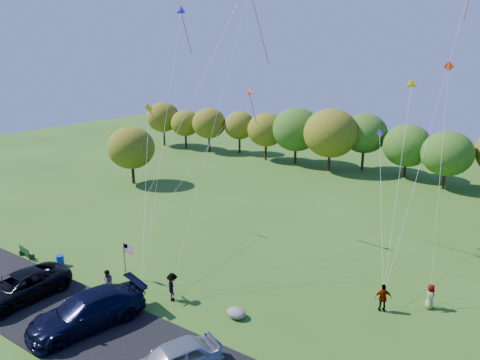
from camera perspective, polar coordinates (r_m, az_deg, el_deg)
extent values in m
plane|color=#2F5819|center=(27.72, -9.84, -16.47)|extent=(140.00, 140.00, 0.00)
cube|color=black|center=(25.49, -16.35, -20.07)|extent=(44.00, 6.00, 0.06)
cylinder|color=#382114|center=(75.70, -10.84, 5.33)|extent=(0.36, 0.36, 2.30)
ellipsoid|color=#265A17|center=(75.23, -10.96, 7.52)|extent=(5.49, 5.49, 4.94)
cylinder|color=#382114|center=(73.74, -7.15, 5.33)|extent=(0.36, 0.36, 2.60)
ellipsoid|color=#265A17|center=(73.22, -7.23, 7.82)|extent=(5.96, 5.96, 5.36)
cylinder|color=#382114|center=(69.25, -4.96, 4.68)|extent=(0.36, 0.36, 2.54)
ellipsoid|color=#306318|center=(68.75, -5.02, 7.04)|extent=(5.00, 5.00, 4.50)
cylinder|color=#382114|center=(66.76, -0.81, 4.56)|extent=(0.36, 0.36, 3.11)
ellipsoid|color=#306318|center=(66.19, -0.82, 7.34)|extent=(5.32, 5.32, 4.78)
cylinder|color=#382114|center=(65.22, 3.30, 4.28)|extent=(0.36, 0.36, 3.15)
ellipsoid|color=#306318|center=(64.65, 3.34, 7.08)|extent=(5.09, 5.09, 4.58)
cylinder|color=#382114|center=(62.63, 7.49, 3.45)|extent=(0.36, 0.36, 2.66)
ellipsoid|color=#306318|center=(61.96, 7.61, 6.66)|extent=(6.85, 6.85, 6.16)
cylinder|color=#382114|center=(60.94, 11.27, 2.79)|extent=(0.36, 0.36, 2.38)
ellipsoid|color=#306318|center=(60.27, 11.45, 5.98)|extent=(6.94, 6.94, 6.24)
cylinder|color=#382114|center=(58.04, 15.40, 2.06)|extent=(0.36, 0.36, 2.77)
ellipsoid|color=#306318|center=(57.35, 15.65, 5.39)|extent=(6.29, 6.29, 5.66)
cylinder|color=#382114|center=(59.30, 21.14, 1.93)|extent=(0.36, 0.36, 2.94)
ellipsoid|color=#265A17|center=(58.57, 21.51, 5.51)|extent=(7.10, 7.10, 6.39)
cylinder|color=#382114|center=(57.69, 26.40, 1.08)|extent=(0.36, 0.36, 3.18)
ellipsoid|color=#306318|center=(56.93, 26.88, 4.82)|extent=(6.94, 6.94, 6.24)
cylinder|color=#382114|center=(53.53, -14.07, 0.92)|extent=(0.36, 0.36, 2.60)
ellipsoid|color=#306318|center=(52.83, -14.30, 4.19)|extent=(5.60, 5.60, 5.04)
imported|color=black|center=(30.92, -27.34, -12.58)|extent=(3.07, 6.22, 1.70)
imported|color=black|center=(26.65, -19.74, -16.12)|extent=(4.37, 7.06, 1.91)
imported|color=#4C4C59|center=(27.60, -13.00, -14.96)|extent=(0.65, 0.65, 1.52)
imported|color=#4C4C59|center=(29.62, -17.22, -12.88)|extent=(0.89, 0.75, 1.64)
imported|color=#4C4C59|center=(27.97, -9.01, -13.91)|extent=(1.32, 1.32, 1.84)
imported|color=#4C4C59|center=(27.99, 18.54, -14.66)|extent=(1.11, 0.89, 1.76)
imported|color=#4C4C59|center=(29.32, 24.01, -13.99)|extent=(0.83, 0.92, 1.58)
cube|color=#163F1A|center=(37.09, -26.58, -8.65)|extent=(1.60, 0.33, 0.05)
cube|color=#163F1A|center=(36.92, -26.84, -8.34)|extent=(1.60, 0.27, 0.49)
cube|color=#163F1A|center=(37.71, -27.07, -8.63)|extent=(0.13, 0.41, 0.37)
cube|color=#163F1A|center=(36.62, -26.00, -9.21)|extent=(0.13, 0.41, 0.37)
cylinder|color=#0B32B2|center=(34.64, -22.85, -9.87)|extent=(0.53, 0.53, 0.80)
cylinder|color=black|center=(30.93, -15.12, -10.35)|extent=(0.05, 0.05, 2.67)
cube|color=red|center=(30.19, -14.63, -8.97)|extent=(0.96, 0.64, 0.02)
cube|color=navy|center=(30.32, -15.02, -8.49)|extent=(0.38, 0.02, 0.30)
ellipsoid|color=gray|center=(26.37, -0.51, -17.29)|extent=(1.19, 0.93, 0.60)
cone|color=#1C17EA|center=(35.89, -7.89, 21.48)|extent=(0.89, 0.62, 0.82)
cone|color=yellow|center=(32.46, 21.89, 11.80)|extent=(0.94, 0.67, 0.85)
cube|color=red|center=(30.91, 26.08, 13.44)|extent=(0.66, 0.22, 0.66)
cube|color=yellow|center=(37.41, -12.08, 9.36)|extent=(0.85, 0.31, 0.81)
cube|color=#4413C3|center=(35.62, 18.13, 5.94)|extent=(0.57, 0.39, 0.65)
cone|color=red|center=(34.46, 1.21, 11.66)|extent=(0.76, 0.46, 0.69)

